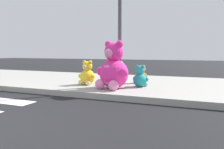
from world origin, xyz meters
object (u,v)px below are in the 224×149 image
Objects in this scene: plush_teal at (140,78)px; plush_brown at (142,76)px; plush_pink_large at (113,69)px; plush_white at (119,73)px; plush_yellow at (87,75)px; sign_pole at (120,27)px.

plush_teal reaches higher than plush_brown.
plush_brown is at bearing 71.74° from plush_pink_large.
plush_white is 0.99× the size of plush_yellow.
plush_pink_large is at bearing -77.25° from plush_white.
plush_teal is at bearing -78.39° from plush_brown.
plush_brown is (-0.17, 0.81, -0.02)m from plush_teal.
sign_pole is 4.38× the size of plush_yellow.
plush_pink_large is 1.78× the size of plush_white.
sign_pole reaches higher than plush_teal.
plush_pink_large is 0.86m from plush_teal.
plush_yellow is at bearing 159.88° from plush_pink_large.
plush_teal is (0.61, 0.54, -0.27)m from plush_pink_large.
sign_pole reaches higher than plush_yellow.
plush_brown is at bearing 101.61° from plush_teal.
plush_teal is at bearing -36.46° from plush_white.
plush_pink_large is 1.25m from plush_white.
sign_pole reaches higher than plush_brown.
plush_white is (-0.88, 0.65, 0.04)m from plush_teal.
plush_yellow is 1.74m from plush_brown.
plush_yellow is at bearing -173.51° from plush_teal.
plush_pink_large is at bearing -138.34° from plush_teal.
plush_pink_large is (0.02, -0.59, -1.18)m from sign_pole.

